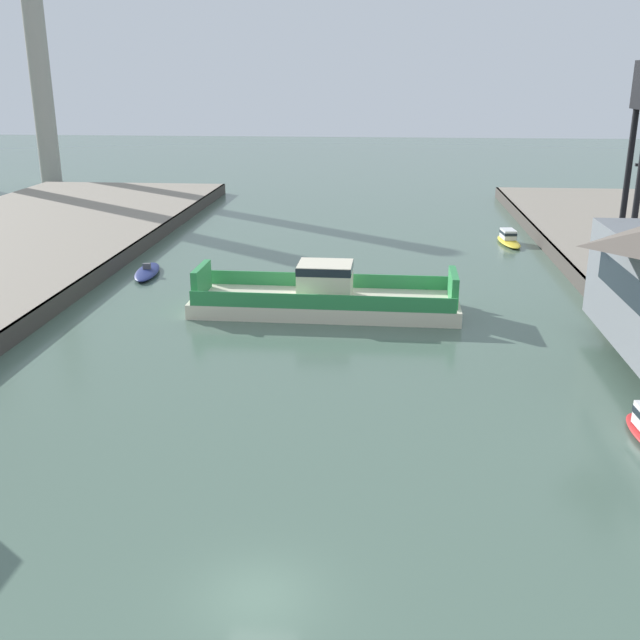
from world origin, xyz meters
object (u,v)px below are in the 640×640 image
Objects in this scene: chain_ferry at (325,297)px; smokestack_distant_b at (38,59)px; moored_boat_near_right at (509,239)px; moored_boat_mid_right at (147,272)px.

smokestack_distant_b reaches higher than chain_ferry.
chain_ferry is at bearing -124.59° from moored_boat_near_right.
chain_ferry is 3.06× the size of moored_boat_near_right.
moored_boat_near_right is 82.96m from smokestack_distant_b.
smokestack_distant_b reaches higher than moored_boat_mid_right.
chain_ferry is 2.95× the size of moored_boat_mid_right.
chain_ferry is at bearing -29.27° from moored_boat_mid_right.
moored_boat_near_right is 37.78m from moored_boat_mid_right.
smokestack_distant_b is (-34.69, 58.02, 19.22)m from moored_boat_mid_right.
smokestack_distant_b is (-68.94, 42.06, 18.96)m from moored_boat_near_right.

